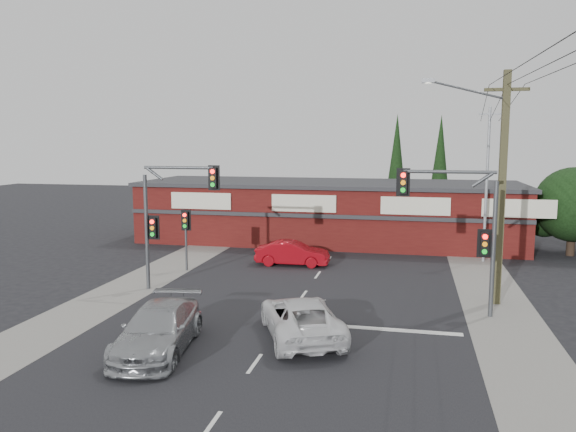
% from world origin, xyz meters
% --- Properties ---
extents(ground, '(120.00, 120.00, 0.00)m').
position_xyz_m(ground, '(0.00, 0.00, 0.00)').
color(ground, black).
rests_on(ground, ground).
extents(road_strip, '(14.00, 70.00, 0.01)m').
position_xyz_m(road_strip, '(0.00, 5.00, 0.01)').
color(road_strip, black).
rests_on(road_strip, ground).
extents(verge_left, '(3.00, 70.00, 0.02)m').
position_xyz_m(verge_left, '(-8.50, 5.00, 0.01)').
color(verge_left, gray).
rests_on(verge_left, ground).
extents(verge_right, '(3.00, 70.00, 0.02)m').
position_xyz_m(verge_right, '(8.50, 5.00, 0.01)').
color(verge_right, gray).
rests_on(verge_right, ground).
extents(stop_line, '(6.50, 0.35, 0.01)m').
position_xyz_m(stop_line, '(3.50, -1.50, 0.01)').
color(stop_line, silver).
rests_on(stop_line, ground).
extents(white_suv, '(4.27, 5.83, 1.47)m').
position_xyz_m(white_suv, '(0.98, -2.99, 0.74)').
color(white_suv, silver).
rests_on(white_suv, ground).
extents(silver_suv, '(2.89, 5.56, 1.54)m').
position_xyz_m(silver_suv, '(-3.47, -5.37, 0.77)').
color(silver_suv, '#9C9FA1').
rests_on(silver_suv, ground).
extents(red_sedan, '(4.23, 1.58, 1.38)m').
position_xyz_m(red_sedan, '(-1.81, 8.63, 0.69)').
color(red_sedan, maroon).
rests_on(red_sedan, ground).
extents(lane_dashes, '(0.12, 46.59, 0.01)m').
position_xyz_m(lane_dashes, '(0.00, 4.49, 0.01)').
color(lane_dashes, silver).
rests_on(lane_dashes, ground).
extents(shop_building, '(27.30, 8.40, 4.22)m').
position_xyz_m(shop_building, '(-0.99, 16.99, 2.13)').
color(shop_building, '#450F0D').
rests_on(shop_building, ground).
extents(tree_cluster, '(5.90, 5.10, 5.50)m').
position_xyz_m(tree_cluster, '(14.69, 15.44, 2.90)').
color(tree_cluster, '#2D2116').
rests_on(tree_cluster, ground).
extents(conifer_near, '(1.80, 1.80, 9.25)m').
position_xyz_m(conifer_near, '(3.50, 24.00, 5.48)').
color(conifer_near, '#2D2116').
rests_on(conifer_near, ground).
extents(conifer_far, '(1.80, 1.80, 9.25)m').
position_xyz_m(conifer_far, '(7.00, 26.00, 5.48)').
color(conifer_far, '#2D2116').
rests_on(conifer_far, ground).
extents(traffic_mast_left, '(3.77, 0.27, 5.97)m').
position_xyz_m(traffic_mast_left, '(-6.43, 2.00, 3.93)').
color(traffic_mast_left, '#47494C').
rests_on(traffic_mast_left, ground).
extents(traffic_mast_right, '(3.96, 0.27, 5.97)m').
position_xyz_m(traffic_mast_right, '(6.86, 1.00, 3.95)').
color(traffic_mast_right, '#47494C').
rests_on(traffic_mast_right, ground).
extents(pedestal_signal, '(0.55, 0.27, 3.38)m').
position_xyz_m(pedestal_signal, '(-7.20, 6.01, 2.41)').
color(pedestal_signal, '#47494C').
rests_on(pedestal_signal, ground).
extents(utility_pole, '(4.38, 0.59, 10.00)m').
position_xyz_m(utility_pole, '(8.36, 2.99, 5.40)').
color(utility_pole, '#4C482B').
rests_on(utility_pole, ground).
extents(steel_pole, '(1.20, 0.16, 9.00)m').
position_xyz_m(steel_pole, '(9.00, 12.00, 4.70)').
color(steel_pole, gray).
rests_on(steel_pole, ground).
extents(power_lines, '(2.01, 29.00, 1.22)m').
position_xyz_m(power_lines, '(8.47, -2.47, 9.04)').
color(power_lines, black).
rests_on(power_lines, ground).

